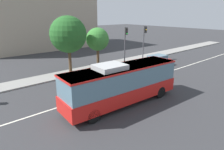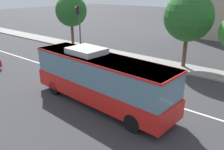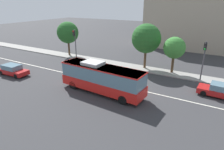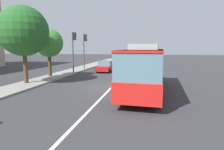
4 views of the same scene
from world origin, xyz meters
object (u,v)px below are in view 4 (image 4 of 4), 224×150
(sedan_red_ahead, at_px, (106,66))
(traffic_light_far_corner, at_px, (74,45))
(traffic_light_near_corner, at_px, (85,45))
(transit_bus, at_px, (145,68))
(street_tree_kerbside_centre, at_px, (23,31))
(street_tree_kerbside_left, at_px, (49,43))

(sedan_red_ahead, distance_m, traffic_light_far_corner, 5.23)
(sedan_red_ahead, xyz_separation_m, traffic_light_near_corner, (1.30, 3.46, 2.84))
(transit_bus, relative_size, sedan_red_ahead, 2.21)
(traffic_light_far_corner, bearing_deg, street_tree_kerbside_centre, -93.99)
(sedan_red_ahead, relative_size, traffic_light_near_corner, 0.88)
(street_tree_kerbside_left, distance_m, street_tree_kerbside_centre, 4.28)
(traffic_light_near_corner, xyz_separation_m, traffic_light_far_corner, (-3.82, 0.14, 0.00))
(sedan_red_ahead, height_order, street_tree_kerbside_centre, street_tree_kerbside_centre)
(sedan_red_ahead, distance_m, traffic_light_near_corner, 4.66)
(street_tree_kerbside_centre, bearing_deg, traffic_light_far_corner, -8.93)
(transit_bus, height_order, traffic_light_near_corner, traffic_light_near_corner)
(transit_bus, xyz_separation_m, street_tree_kerbside_centre, (1.10, 10.40, 2.82))
(transit_bus, height_order, street_tree_kerbside_centre, street_tree_kerbside_centre)
(sedan_red_ahead, distance_m, street_tree_kerbside_centre, 12.34)
(traffic_light_far_corner, bearing_deg, traffic_light_near_corner, 92.80)
(street_tree_kerbside_centre, bearing_deg, sedan_red_ahead, -24.65)
(sedan_red_ahead, bearing_deg, traffic_light_far_corner, -52.49)
(sedan_red_ahead, height_order, traffic_light_far_corner, traffic_light_far_corner)
(transit_bus, distance_m, traffic_light_near_corner, 15.93)
(traffic_light_near_corner, bearing_deg, traffic_light_far_corner, -89.74)
(transit_bus, xyz_separation_m, street_tree_kerbside_left, (5.28, 10.36, 1.91))
(street_tree_kerbside_left, xyz_separation_m, street_tree_kerbside_centre, (-4.18, 0.04, 0.92))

